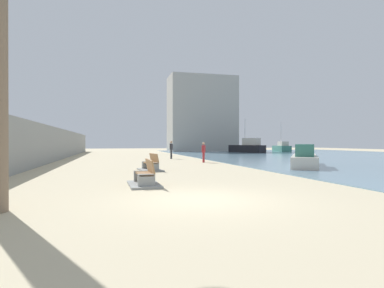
{
  "coord_description": "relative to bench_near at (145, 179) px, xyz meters",
  "views": [
    {
      "loc": [
        -2.39,
        -8.4,
        1.61
      ],
      "look_at": [
        3.17,
        13.33,
        1.5
      ],
      "focal_mm": 29.07,
      "sensor_mm": 36.0,
      "label": 1
    }
  ],
  "objects": [
    {
      "name": "ground_plane",
      "position": [
        1.24,
        14.74,
        -0.23
      ],
      "size": [
        120.0,
        120.0,
        0.0
      ],
      "primitive_type": "plane",
      "color": "#C6B793"
    },
    {
      "name": "seawall",
      "position": [
        -6.26,
        14.74,
        1.23
      ],
      "size": [
        0.8,
        64.0,
        2.92
      ],
      "primitive_type": "cube",
      "color": "gray",
      "rests_on": "ground"
    },
    {
      "name": "water_bay",
      "position": [
        25.24,
        14.74,
        -0.21
      ],
      "size": [
        36.0,
        68.0,
        0.04
      ],
      "primitive_type": "cube",
      "color": "#6B8EA3",
      "rests_on": "ground"
    },
    {
      "name": "bench_near",
      "position": [
        0.0,
        0.0,
        0.0
      ],
      "size": [
        1.16,
        2.13,
        0.98
      ],
      "color": "gray",
      "rests_on": "ground"
    },
    {
      "name": "bench_far",
      "position": [
        0.95,
        6.11,
        0.0
      ],
      "size": [
        1.38,
        2.23,
        0.98
      ],
      "color": "gray",
      "rests_on": "ground"
    },
    {
      "name": "person_walking",
      "position": [
        4.44,
        18.44,
        0.81
      ],
      "size": [
        0.38,
        0.42,
        1.78
      ],
      "color": "#333338",
      "rests_on": "ground"
    },
    {
      "name": "person_standing",
      "position": [
        5.95,
        12.33,
        0.72
      ],
      "size": [
        0.4,
        0.4,
        1.64
      ],
      "color": "#B22D33",
      "rests_on": "ground"
    },
    {
      "name": "boat_distant",
      "position": [
        27.78,
        37.49,
        0.48
      ],
      "size": [
        2.74,
        5.52,
        5.13
      ],
      "color": "#337060",
      "rests_on": "water_bay"
    },
    {
      "name": "boat_far_left",
      "position": [
        19.44,
        33.53,
        0.65
      ],
      "size": [
        3.87,
        6.84,
        5.31
      ],
      "color": "black",
      "rests_on": "water_bay"
    },
    {
      "name": "boat_nearest",
      "position": [
        11.12,
        6.34,
        0.34
      ],
      "size": [
        5.19,
        6.63,
        1.46
      ],
      "color": "beige",
      "rests_on": "water_bay"
    },
    {
      "name": "harbor_building",
      "position": [
        14.64,
        42.74,
        6.54
      ],
      "size": [
        12.0,
        6.0,
        13.54
      ],
      "primitive_type": "cube",
      "color": "#9E9E99",
      "rests_on": "ground"
    }
  ]
}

